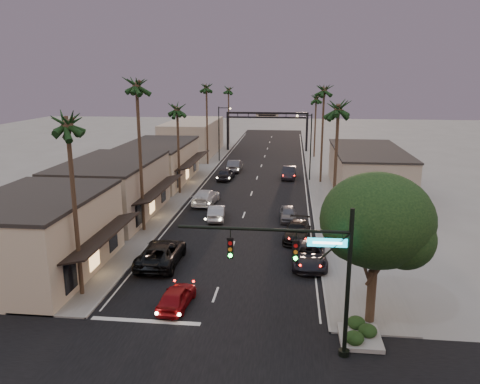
% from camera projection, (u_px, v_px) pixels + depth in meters
% --- Properties ---
extents(ground, '(200.00, 200.00, 0.00)m').
position_uv_depth(ground, '(254.00, 188.00, 59.34)').
color(ground, slate).
rests_on(ground, ground).
extents(road, '(14.00, 120.00, 0.02)m').
position_uv_depth(road, '(257.00, 179.00, 64.16)').
color(road, black).
rests_on(road, ground).
extents(sidewalk_left, '(5.00, 92.00, 0.12)m').
position_uv_depth(sidewalk_left, '(199.00, 168.00, 71.92)').
color(sidewalk_left, slate).
rests_on(sidewalk_left, ground).
extents(sidewalk_right, '(5.00, 92.00, 0.12)m').
position_uv_depth(sidewalk_right, '(323.00, 170.00, 69.88)').
color(sidewalk_right, slate).
rests_on(sidewalk_right, ground).
extents(storefront_near, '(8.00, 12.00, 5.50)m').
position_uv_depth(storefront_near, '(38.00, 237.00, 33.07)').
color(storefront_near, '#C3B495').
rests_on(storefront_near, ground).
extents(storefront_mid, '(8.00, 14.00, 5.50)m').
position_uv_depth(storefront_mid, '(112.00, 190.00, 46.57)').
color(storefront_mid, '#A09680').
rests_on(storefront_mid, ground).
extents(storefront_far, '(8.00, 16.00, 5.00)m').
position_uv_depth(storefront_far, '(157.00, 164.00, 62.06)').
color(storefront_far, '#C3B495').
rests_on(storefront_far, ground).
extents(storefront_dist, '(8.00, 20.00, 6.00)m').
position_uv_depth(storefront_dist, '(193.00, 138.00, 84.12)').
color(storefront_dist, '#A09680').
rests_on(storefront_dist, ground).
extents(building_right, '(8.00, 18.00, 5.00)m').
position_uv_depth(building_right, '(367.00, 171.00, 57.23)').
color(building_right, '#A09680').
rests_on(building_right, ground).
extents(traffic_signal, '(8.51, 0.22, 7.80)m').
position_uv_depth(traffic_signal, '(310.00, 261.00, 22.79)').
color(traffic_signal, black).
rests_on(traffic_signal, ground).
extents(corner_tree, '(6.20, 6.20, 8.80)m').
position_uv_depth(corner_tree, '(378.00, 224.00, 25.49)').
color(corner_tree, '#38281C').
rests_on(corner_tree, ground).
extents(planter, '(2.20, 2.60, 0.24)m').
position_uv_depth(planter, '(360.00, 340.00, 25.15)').
color(planter, gray).
rests_on(planter, ground).
extents(arch, '(15.20, 0.40, 7.27)m').
position_uv_depth(arch, '(267.00, 122.00, 86.93)').
color(arch, black).
rests_on(arch, ground).
extents(streetlight_right, '(2.13, 0.30, 9.00)m').
position_uv_depth(streetlight_right, '(309.00, 142.00, 62.13)').
color(streetlight_right, black).
rests_on(streetlight_right, ground).
extents(streetlight_left, '(2.13, 0.30, 9.00)m').
position_uv_depth(streetlight_left, '(221.00, 129.00, 76.15)').
color(streetlight_left, black).
rests_on(streetlight_left, ground).
extents(palm_la, '(3.20, 3.20, 13.20)m').
position_uv_depth(palm_la, '(67.00, 118.00, 27.60)').
color(palm_la, '#38281C').
rests_on(palm_la, ground).
extents(palm_lb, '(3.20, 3.20, 15.20)m').
position_uv_depth(palm_lb, '(136.00, 81.00, 39.67)').
color(palm_lb, '#38281C').
rests_on(palm_lb, ground).
extents(palm_lc, '(3.20, 3.20, 12.20)m').
position_uv_depth(palm_lc, '(177.00, 106.00, 53.87)').
color(palm_lc, '#38281C').
rests_on(palm_lc, ground).
extents(palm_ld, '(3.20, 3.20, 14.20)m').
position_uv_depth(palm_ld, '(206.00, 85.00, 71.72)').
color(palm_ld, '#38281C').
rests_on(palm_ld, ground).
extents(palm_ra, '(3.20, 3.20, 13.20)m').
position_uv_depth(palm_ra, '(339.00, 104.00, 40.22)').
color(palm_ra, '#38281C').
rests_on(palm_ra, ground).
extents(palm_rb, '(3.20, 3.20, 14.20)m').
position_uv_depth(palm_rb, '(324.00, 87.00, 59.27)').
color(palm_rb, '#38281C').
rests_on(palm_rb, ground).
extents(palm_rc, '(3.20, 3.20, 12.20)m').
position_uv_depth(palm_rc, '(316.00, 96.00, 79.03)').
color(palm_rc, '#38281C').
rests_on(palm_rc, ground).
extents(palm_far, '(3.20, 3.20, 13.20)m').
position_uv_depth(palm_far, '(228.00, 88.00, 94.10)').
color(palm_far, '#38281C').
rests_on(palm_far, ground).
extents(oncoming_red, '(1.95, 4.14, 1.37)m').
position_uv_depth(oncoming_red, '(177.00, 297.00, 28.65)').
color(oncoming_red, maroon).
rests_on(oncoming_red, ground).
extents(oncoming_pickup, '(2.96, 6.27, 1.73)m').
position_uv_depth(oncoming_pickup, '(161.00, 253.00, 35.18)').
color(oncoming_pickup, black).
rests_on(oncoming_pickup, ground).
extents(oncoming_silver, '(2.03, 4.61, 1.47)m').
position_uv_depth(oncoming_silver, '(216.00, 212.00, 46.20)').
color(oncoming_silver, gray).
rests_on(oncoming_silver, ground).
extents(oncoming_white, '(2.69, 5.72, 1.61)m').
position_uv_depth(oncoming_white, '(206.00, 197.00, 51.71)').
color(oncoming_white, '#BEBEBE').
rests_on(oncoming_white, ground).
extents(oncoming_dgrey, '(2.22, 4.93, 1.64)m').
position_uv_depth(oncoming_dgrey, '(226.00, 174.00, 63.86)').
color(oncoming_dgrey, black).
rests_on(oncoming_dgrey, ground).
extents(oncoming_grey_far, '(1.86, 5.22, 1.71)m').
position_uv_depth(oncoming_grey_far, '(235.00, 166.00, 69.44)').
color(oncoming_grey_far, '#46454A').
rests_on(oncoming_grey_far, ground).
extents(curbside_near, '(2.58, 5.55, 1.54)m').
position_uv_depth(curbside_near, '(309.00, 255.00, 35.10)').
color(curbside_near, black).
rests_on(curbside_near, ground).
extents(curbside_black, '(2.66, 5.34, 1.49)m').
position_uv_depth(curbside_black, '(297.00, 231.00, 40.50)').
color(curbside_black, black).
rests_on(curbside_black, ground).
extents(curbside_grey, '(1.80, 4.05, 1.35)m').
position_uv_depth(curbside_grey, '(288.00, 214.00, 45.91)').
color(curbside_grey, '#57585C').
rests_on(curbside_grey, ground).
extents(curbside_far, '(2.07, 5.03, 1.62)m').
position_uv_depth(curbside_far, '(289.00, 173.00, 64.59)').
color(curbside_far, black).
rests_on(curbside_far, ground).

